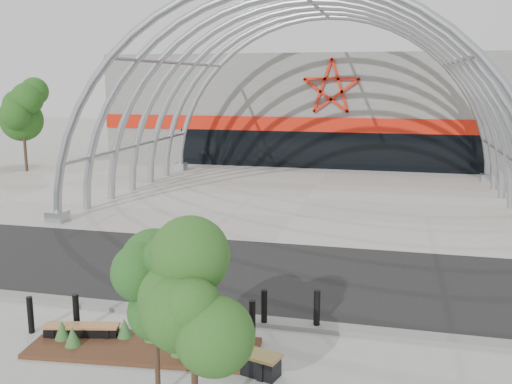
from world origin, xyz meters
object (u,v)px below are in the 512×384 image
object	(u,v)px
bench_1	(231,357)
bollard_2	(252,320)
street_tree_0	(154,286)
street_tree_1	(193,305)
bench_0	(82,332)

from	to	relation	value
bench_1	bollard_2	world-z (taller)	bollard_2
street_tree_0	street_tree_1	distance (m)	1.54
street_tree_0	bench_1	world-z (taller)	street_tree_0
street_tree_1	bench_1	world-z (taller)	street_tree_1
street_tree_0	bollard_2	world-z (taller)	street_tree_0
street_tree_0	bollard_2	distance (m)	3.72
bench_0	bollard_2	xyz separation A→B (m)	(4.02, 1.02, 0.31)
street_tree_1	bollard_2	distance (m)	4.49
bench_1	bench_0	bearing A→B (deg)	173.56
bench_1	street_tree_1	bearing A→B (deg)	-88.13
street_tree_1	bollard_2	bearing A→B (deg)	89.58
bench_0	street_tree_0	bearing A→B (deg)	-34.85
street_tree_0	bench_0	distance (m)	4.09
street_tree_1	bench_1	bearing A→B (deg)	91.87
bench_0	bench_1	bearing A→B (deg)	-6.44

